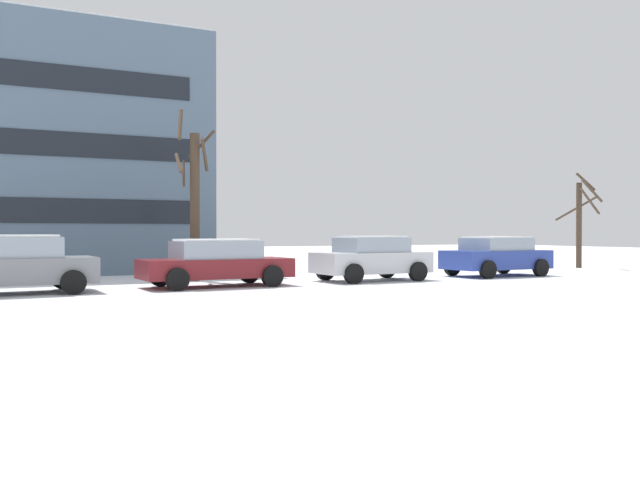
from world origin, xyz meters
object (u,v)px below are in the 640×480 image
(parked_car_maroon, at_px, (216,262))
(parked_car_silver, at_px, (371,258))
(parked_car_gray, at_px, (17,264))
(parked_car_blue, at_px, (496,256))

(parked_car_maroon, height_order, parked_car_silver, parked_car_silver)
(parked_car_gray, xyz_separation_m, parked_car_blue, (16.12, 0.14, -0.03))
(parked_car_gray, bearing_deg, parked_car_silver, 0.28)
(parked_car_maroon, bearing_deg, parked_car_gray, 179.41)
(parked_car_maroon, distance_m, parked_car_silver, 5.38)
(parked_car_gray, distance_m, parked_car_maroon, 5.38)
(parked_car_maroon, relative_size, parked_car_blue, 1.11)
(parked_car_gray, relative_size, parked_car_blue, 0.99)
(parked_car_gray, height_order, parked_car_silver, parked_car_gray)
(parked_car_gray, relative_size, parked_car_maroon, 0.89)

